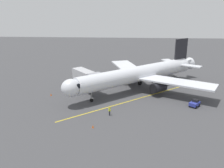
{
  "coord_description": "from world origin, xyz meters",
  "views": [
    {
      "loc": [
        4.23,
        57.74,
        19.16
      ],
      "look_at": [
        7.8,
        6.88,
        3.0
      ],
      "focal_mm": 38.03,
      "sensor_mm": 36.0,
      "label": 1
    }
  ],
  "objects_px": {
    "ground_crew_wing_walker": "(152,80)",
    "safety_cone_nose_left": "(51,95)",
    "airplane": "(139,74)",
    "tug_portside": "(195,103)",
    "safety_cone_nose_right": "(93,126)",
    "jet_bridge": "(88,78)",
    "ground_crew_marshaller": "(110,111)",
    "tug_near_nose": "(174,80)"
  },
  "relations": [
    {
      "from": "ground_crew_wing_walker",
      "to": "safety_cone_nose_left",
      "type": "relative_size",
      "value": 3.11
    },
    {
      "from": "airplane",
      "to": "tug_portside",
      "type": "xyz_separation_m",
      "value": [
        -10.99,
        10.04,
        -3.3
      ]
    },
    {
      "from": "airplane",
      "to": "ground_crew_wing_walker",
      "type": "bearing_deg",
      "value": -123.33
    },
    {
      "from": "airplane",
      "to": "safety_cone_nose_right",
      "type": "distance_m",
      "value": 22.6
    },
    {
      "from": "jet_bridge",
      "to": "ground_crew_marshaller",
      "type": "distance_m",
      "value": 13.99
    },
    {
      "from": "airplane",
      "to": "ground_crew_marshaller",
      "type": "distance_m",
      "value": 16.9
    },
    {
      "from": "airplane",
      "to": "jet_bridge",
      "type": "bearing_deg",
      "value": 14.66
    },
    {
      "from": "tug_near_nose",
      "to": "safety_cone_nose_left",
      "type": "xyz_separation_m",
      "value": [
        30.21,
        12.4,
        -0.43
      ]
    },
    {
      "from": "jet_bridge",
      "to": "airplane",
      "type": "bearing_deg",
      "value": -165.34
    },
    {
      "from": "ground_crew_marshaller",
      "to": "tug_portside",
      "type": "height_order",
      "value": "ground_crew_marshaller"
    },
    {
      "from": "tug_near_nose",
      "to": "safety_cone_nose_right",
      "type": "xyz_separation_m",
      "value": [
        18.24,
        27.21,
        -0.43
      ]
    },
    {
      "from": "jet_bridge",
      "to": "safety_cone_nose_right",
      "type": "xyz_separation_m",
      "value": [
        -3.59,
        17.45,
        -3.49
      ]
    },
    {
      "from": "ground_crew_wing_walker",
      "to": "safety_cone_nose_left",
      "type": "bearing_deg",
      "value": 25.46
    },
    {
      "from": "ground_crew_marshaller",
      "to": "tug_near_nose",
      "type": "relative_size",
      "value": 0.64
    },
    {
      "from": "jet_bridge",
      "to": "ground_crew_marshaller",
      "type": "xyz_separation_m",
      "value": [
        -6.0,
        12.3,
        -2.88
      ]
    },
    {
      "from": "safety_cone_nose_left",
      "to": "safety_cone_nose_right",
      "type": "relative_size",
      "value": 1.0
    },
    {
      "from": "airplane",
      "to": "safety_cone_nose_left",
      "type": "xyz_separation_m",
      "value": [
        20.46,
        5.79,
        -3.73
      ]
    },
    {
      "from": "ground_crew_marshaller",
      "to": "tug_near_nose",
      "type": "distance_m",
      "value": 27.15
    },
    {
      "from": "jet_bridge",
      "to": "safety_cone_nose_right",
      "type": "height_order",
      "value": "jet_bridge"
    },
    {
      "from": "airplane",
      "to": "jet_bridge",
      "type": "height_order",
      "value": "airplane"
    },
    {
      "from": "jet_bridge",
      "to": "tug_portside",
      "type": "relative_size",
      "value": 3.66
    },
    {
      "from": "tug_portside",
      "to": "safety_cone_nose_left",
      "type": "height_order",
      "value": "tug_portside"
    },
    {
      "from": "ground_crew_marshaller",
      "to": "safety_cone_nose_left",
      "type": "bearing_deg",
      "value": -33.92
    },
    {
      "from": "tug_portside",
      "to": "safety_cone_nose_right",
      "type": "relative_size",
      "value": 4.97
    },
    {
      "from": "airplane",
      "to": "tug_near_nose",
      "type": "relative_size",
      "value": 12.52
    },
    {
      "from": "airplane",
      "to": "ground_crew_wing_walker",
      "type": "distance_m",
      "value": 7.55
    },
    {
      "from": "jet_bridge",
      "to": "tug_near_nose",
      "type": "xyz_separation_m",
      "value": [
        -21.83,
        -9.76,
        -3.06
      ]
    },
    {
      "from": "ground_crew_marshaller",
      "to": "ground_crew_wing_walker",
      "type": "distance_m",
      "value": 23.39
    },
    {
      "from": "tug_near_nose",
      "to": "safety_cone_nose_left",
      "type": "distance_m",
      "value": 32.65
    },
    {
      "from": "safety_cone_nose_left",
      "to": "ground_crew_wing_walker",
      "type": "bearing_deg",
      "value": -154.54
    },
    {
      "from": "airplane",
      "to": "jet_bridge",
      "type": "xyz_separation_m",
      "value": [
        12.09,
        3.16,
        -0.24
      ]
    },
    {
      "from": "ground_crew_wing_walker",
      "to": "tug_portside",
      "type": "relative_size",
      "value": 0.63
    },
    {
      "from": "jet_bridge",
      "to": "safety_cone_nose_left",
      "type": "bearing_deg",
      "value": 17.45
    },
    {
      "from": "ground_crew_marshaller",
      "to": "ground_crew_wing_walker",
      "type": "bearing_deg",
      "value": -114.94
    },
    {
      "from": "airplane",
      "to": "tug_portside",
      "type": "distance_m",
      "value": 15.25
    },
    {
      "from": "tug_near_nose",
      "to": "safety_cone_nose_left",
      "type": "height_order",
      "value": "tug_near_nose"
    },
    {
      "from": "tug_portside",
      "to": "safety_cone_nose_left",
      "type": "xyz_separation_m",
      "value": [
        31.45,
        -4.25,
        -0.43
      ]
    },
    {
      "from": "jet_bridge",
      "to": "tug_portside",
      "type": "bearing_deg",
      "value": 163.4
    },
    {
      "from": "jet_bridge",
      "to": "ground_crew_marshaller",
      "type": "relative_size",
      "value": 5.84
    },
    {
      "from": "tug_near_nose",
      "to": "tug_portside",
      "type": "distance_m",
      "value": 16.69
    },
    {
      "from": "airplane",
      "to": "jet_bridge",
      "type": "distance_m",
      "value": 12.5
    },
    {
      "from": "airplane",
      "to": "tug_near_nose",
      "type": "height_order",
      "value": "airplane"
    }
  ]
}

